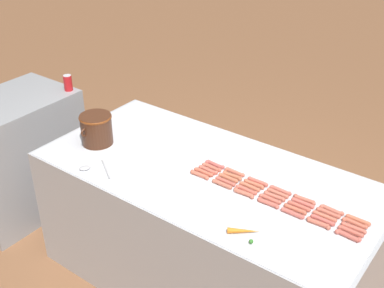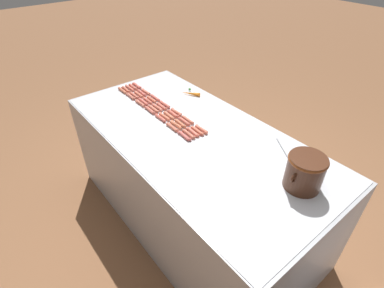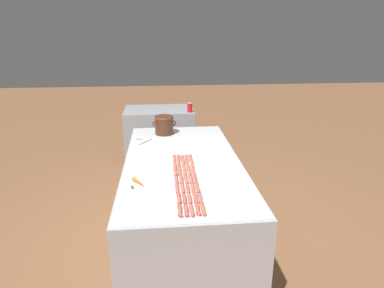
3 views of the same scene
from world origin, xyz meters
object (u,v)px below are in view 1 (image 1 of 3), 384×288
object	(u,v)px
hot_dog_24	(278,193)
hot_dog_31	(280,190)
bean_pot	(96,128)
hot_dog_16	(299,206)
hot_dog_9	(295,209)
carrot	(244,231)
hot_dog_30	(304,200)
hot_dog_33	(235,172)
hot_dog_5	(222,184)
hot_dog_18	(250,187)
hot_dog_22	(328,213)
hot_dog_23	(303,203)
hot_dog_26	(232,176)
hot_dog_25	(254,184)
hot_dog_29	(332,210)
hot_dog_21	(355,223)
hot_dog_3	(268,203)
serving_spoon	(92,168)
soda_can	(68,83)
hot_dog_12	(225,181)
hot_dog_17	(275,196)
hot_dog_6	(200,175)
hot_dog_2	(293,213)
hot_dog_15	(325,216)
hot_dog_20	(208,170)
hot_dog_14	(353,228)
hot_dog_32	(258,182)
hot_dog_27	(212,167)
hot_dog_8	(323,220)
hot_dog_28	(358,220)
hot_dog_10	(270,199)
hot_dog_13	(204,172)
hot_dog_7	(351,231)
hot_dog_4	(244,193)
hot_dog_1	(318,223)
hot_dog_11	(246,190)

from	to	relation	value
hot_dog_24	hot_dog_31	world-z (taller)	same
bean_pot	hot_dog_16	bearing A→B (deg)	-83.89
hot_dog_9	carrot	xyz separation A→B (m)	(-0.33, 0.12, 0.00)
hot_dog_30	hot_dog_33	distance (m)	0.46
hot_dog_5	hot_dog_18	world-z (taller)	same
hot_dog_16	hot_dog_22	xyz separation A→B (m)	(0.04, -0.15, 0.00)
hot_dog_23	hot_dog_26	distance (m)	0.46
hot_dog_25	hot_dog_29	size ratio (longest dim) A/B	1.00
hot_dog_5	hot_dog_21	distance (m)	0.77
hot_dog_3	serving_spoon	size ratio (longest dim) A/B	0.56
soda_can	hot_dog_12	bearing A→B (deg)	-98.36
hot_dog_17	hot_dog_6	bearing A→B (deg)	99.04
hot_dog_26	soda_can	world-z (taller)	soda_can
hot_dog_2	serving_spoon	distance (m)	1.24
bean_pot	hot_dog_33	bearing A→B (deg)	-76.42
hot_dog_15	hot_dog_20	distance (m)	0.76
hot_dog_14	hot_dog_24	world-z (taller)	same
hot_dog_32	hot_dog_5	bearing A→B (deg)	133.51
hot_dog_3	hot_dog_12	xyz separation A→B (m)	(0.04, 0.31, 0.00)
hot_dog_31	soda_can	world-z (taller)	soda_can
hot_dog_12	hot_dog_27	bearing A→B (deg)	62.91
hot_dog_8	hot_dog_28	xyz separation A→B (m)	(0.11, -0.15, 0.00)
hot_dog_6	hot_dog_31	size ratio (longest dim) A/B	1.00
hot_dog_23	hot_dog_2	bearing A→B (deg)	177.88
hot_dog_12	hot_dog_31	world-z (taller)	same
hot_dog_18	hot_dog_14	bearing A→B (deg)	-90.36
hot_dog_12	hot_dog_33	xyz separation A→B (m)	(0.12, 0.01, 0.00)
hot_dog_6	hot_dog_30	xyz separation A→B (m)	(0.15, -0.62, 0.00)
hot_dog_21	carrot	world-z (taller)	carrot
hot_dog_10	hot_dog_27	world-z (taller)	same
hot_dog_23	hot_dog_28	xyz separation A→B (m)	(0.04, -0.30, 0.00)
hot_dog_5	hot_dog_23	xyz separation A→B (m)	(0.11, -0.46, 0.00)
hot_dog_30	hot_dog_33	world-z (taller)	same
hot_dog_26	hot_dog_29	world-z (taller)	same
hot_dog_13	hot_dog_6	bearing A→B (deg)	174.78
hot_dog_7	hot_dog_6	bearing A→B (deg)	92.27
hot_dog_18	hot_dog_22	bearing A→B (deg)	-85.31
hot_dog_10	hot_dog_17	xyz separation A→B (m)	(0.04, -0.01, 0.00)
hot_dog_4	hot_dog_21	bearing A→B (deg)	-79.20
hot_dog_15	hot_dog_9	bearing A→B (deg)	103.36
soda_can	hot_dog_28	bearing A→B (deg)	-92.96
hot_dog_18	hot_dog_28	bearing A→B (deg)	-83.14
hot_dog_16	hot_dog_31	xyz separation A→B (m)	(0.07, 0.15, 0.00)
hot_dog_27	serving_spoon	size ratio (longest dim) A/B	0.56
hot_dog_7	hot_dog_25	world-z (taller)	same
hot_dog_1	hot_dog_21	bearing A→B (deg)	-53.59
hot_dog_6	hot_dog_28	world-z (taller)	same
hot_dog_11	hot_dog_30	bearing A→B (deg)	-70.03
hot_dog_7	hot_dog_31	world-z (taller)	same
hot_dog_2	hot_dog_21	xyz separation A→B (m)	(0.12, -0.30, 0.00)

